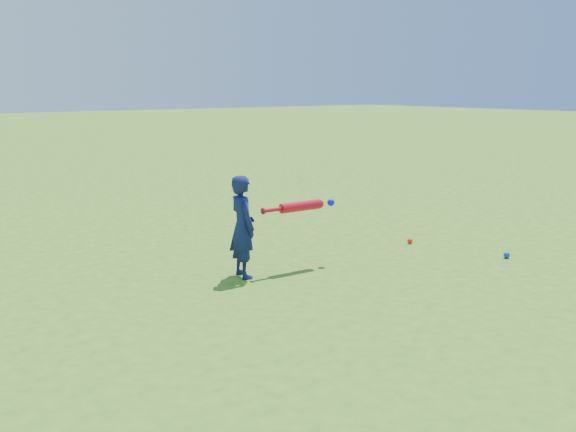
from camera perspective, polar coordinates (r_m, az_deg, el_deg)
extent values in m
plane|color=#3B6D1A|center=(5.29, -5.36, -7.51)|extent=(80.00, 80.00, 0.00)
imported|color=#10184C|center=(5.80, -4.06, -0.95)|extent=(0.27, 0.37, 0.94)
sphere|color=red|center=(7.23, 10.79, -2.20)|extent=(0.06, 0.06, 0.06)
sphere|color=#0C34D1|center=(6.88, 18.86, -3.31)|extent=(0.07, 0.07, 0.07)
cylinder|color=red|center=(5.83, -2.22, 0.43)|extent=(0.02, 0.06, 0.06)
cylinder|color=red|center=(5.89, -1.37, 0.55)|extent=(0.21, 0.05, 0.04)
cylinder|color=red|center=(6.06, 1.12, 0.87)|extent=(0.44, 0.11, 0.09)
sphere|color=red|center=(6.19, 2.77, 1.08)|extent=(0.09, 0.09, 0.09)
sphere|color=#0D15E5|center=(6.28, 3.83, 1.22)|extent=(0.07, 0.07, 0.07)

